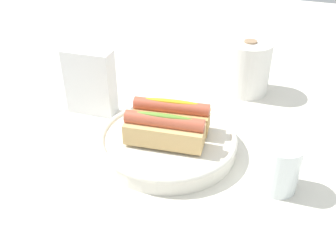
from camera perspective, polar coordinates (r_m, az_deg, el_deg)
The scene contains 7 objects.
ground_plane at distance 0.80m, azimuth 1.62°, elevation -3.26°, with size 2.40×2.40×0.00m, color silver.
serving_bowl at distance 0.78m, azimuth 0.00°, elevation -2.29°, with size 0.27×0.27×0.04m.
hotdog_front at distance 0.73m, azimuth -0.54°, elevation -0.63°, with size 0.15×0.07×0.06m.
hotdog_back at distance 0.78m, azimuth 0.50°, elevation 1.56°, with size 0.16×0.07×0.06m.
water_glass at distance 0.71m, azimuth 15.91°, elevation -6.12°, with size 0.07×0.07×0.09m.
paper_towel_roll at distance 1.00m, azimuth 11.50°, elevation 8.37°, with size 0.11×0.11×0.13m.
napkin_box at distance 0.90m, azimuth -11.26°, elevation 6.30°, with size 0.11×0.04×0.15m, color white.
Camera 1 is at (0.20, -0.61, 0.47)m, focal length 41.87 mm.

